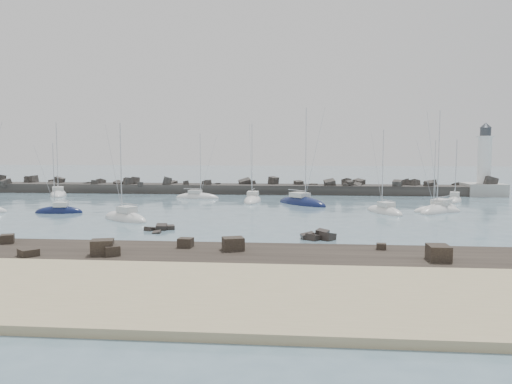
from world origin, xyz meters
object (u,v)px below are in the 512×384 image
sailboat_7 (437,211)px  sailboat_6 (302,203)px  sailboat_2 (59,212)px  sailboat_10 (455,201)px  sailboat_5 (253,201)px  sailboat_4 (125,219)px  sailboat_8 (384,212)px  lighthouse (484,179)px  sailboat_3 (197,197)px  sailboat_1 (58,195)px  sailboat_9 (439,211)px

sailboat_7 → sailboat_6: bearing=157.1°
sailboat_2 → sailboat_10: (59.71, 20.70, 0.01)m
sailboat_2 → sailboat_5: 30.72m
sailboat_2 → sailboat_4: size_ratio=0.80×
sailboat_8 → sailboat_5: bearing=147.0°
lighthouse → sailboat_3: bearing=-168.8°
sailboat_1 → sailboat_9: sailboat_9 is taller
lighthouse → sailboat_10: lighthouse is taller
sailboat_9 → sailboat_1: bearing=164.6°
sailboat_2 → sailboat_6: (33.81, 13.94, 0.01)m
sailboat_2 → sailboat_1: bearing=117.1°
sailboat_5 → sailboat_8: size_ratio=1.13×
sailboat_2 → sailboat_8: bearing=5.3°
sailboat_2 → sailboat_10: sailboat_10 is taller
lighthouse → sailboat_7: bearing=-120.1°
sailboat_7 → sailboat_8: sailboat_8 is taller
sailboat_3 → sailboat_2: bearing=-123.9°
sailboat_3 → sailboat_9: 41.58m
sailboat_3 → sailboat_9: sailboat_9 is taller
sailboat_7 → sailboat_9: (0.45, 0.59, 0.01)m
sailboat_2 → sailboat_10: 63.19m
sailboat_2 → sailboat_5: size_ratio=0.75×
sailboat_1 → sailboat_10: size_ratio=1.31×
sailboat_3 → sailboat_7: size_ratio=1.14×
sailboat_6 → sailboat_7: (19.14, -8.10, -0.01)m
sailboat_4 → sailboat_5: bearing=59.1°
sailboat_2 → sailboat_7: 53.28m
sailboat_5 → sailboat_8: sailboat_5 is taller
sailboat_5 → sailboat_1: bearing=168.9°
sailboat_7 → sailboat_10: 16.32m
sailboat_10 → sailboat_8: bearing=-131.1°
sailboat_8 → sailboat_10: (14.37, 16.46, 0.01)m
sailboat_3 → sailboat_4: bearing=-96.5°
sailboat_6 → sailboat_9: size_ratio=1.08×
sailboat_2 → sailboat_4: (11.70, -5.94, 0.01)m
sailboat_7 → sailboat_8: 7.78m
lighthouse → sailboat_7: (-15.60, -26.93, -2.96)m
sailboat_9 → sailboat_2: bearing=-173.1°
sailboat_3 → sailboat_6: (18.90, -8.22, 0.02)m
sailboat_1 → sailboat_7: (65.52, -18.77, -0.01)m
sailboat_1 → sailboat_7: 68.16m
sailboat_8 → sailboat_4: bearing=-163.2°
sailboat_2 → sailboat_8: (45.34, 4.24, -0.00)m
sailboat_6 → sailboat_8: size_ratio=1.32×
sailboat_3 → sailboat_7: (38.04, -16.33, 0.01)m
sailboat_10 → sailboat_3: bearing=178.1°
sailboat_1 → sailboat_5: 38.80m
sailboat_5 → sailboat_6: size_ratio=0.85×
lighthouse → sailboat_5: 45.90m
sailboat_1 → sailboat_9: size_ratio=0.98×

